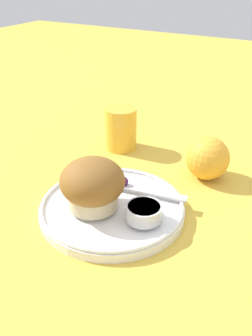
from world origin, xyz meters
TOP-DOWN VIEW (x-y plane):
  - ground_plane at (0.00, 0.00)m, footprint 3.00×3.00m
  - plate at (-0.02, -0.02)m, footprint 0.23×0.23m
  - muffin at (-0.04, -0.04)m, footprint 0.10×0.10m
  - cream_ramekin at (0.05, -0.03)m, footprint 0.05×0.05m
  - berry_pair at (-0.03, 0.03)m, footprint 0.03×0.02m
  - butter_knife at (-0.02, 0.03)m, footprint 0.20×0.05m
  - orange_fruit at (0.07, 0.16)m, footprint 0.08×0.08m
  - juice_glass at (-0.12, 0.19)m, footprint 0.07×0.07m

SIDE VIEW (x-z plane):
  - ground_plane at x=0.00m, z-range 0.00..0.00m
  - plate at x=-0.02m, z-range 0.00..0.02m
  - butter_knife at x=-0.02m, z-range 0.02..0.02m
  - berry_pair at x=-0.03m, z-range 0.02..0.04m
  - cream_ramekin at x=0.05m, z-range 0.02..0.04m
  - orange_fruit at x=0.07m, z-range 0.00..0.08m
  - juice_glass at x=-0.12m, z-range 0.00..0.09m
  - muffin at x=-0.04m, z-range 0.02..0.10m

